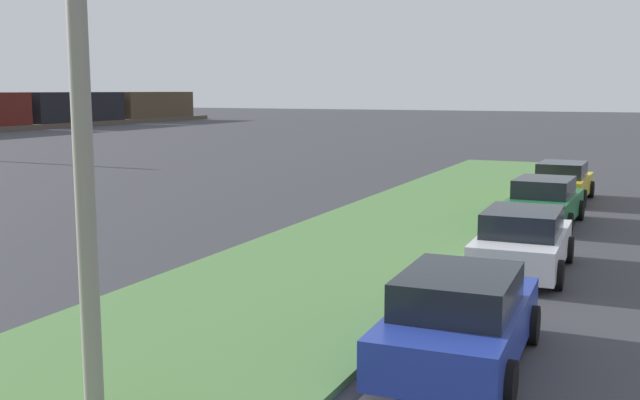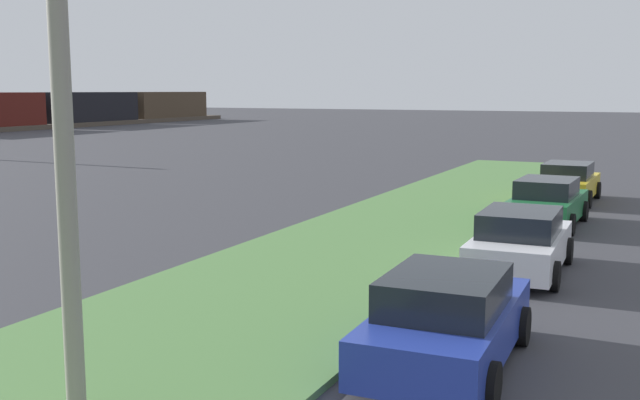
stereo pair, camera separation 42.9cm
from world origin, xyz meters
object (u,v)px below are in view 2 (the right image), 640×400
at_px(parked_car_blue, 447,320).
at_px(parked_car_green, 547,203).
at_px(parked_car_white, 520,242).
at_px(parked_car_yellow, 568,183).
at_px(streetlight, 85,67).

bearing_deg(parked_car_blue, parked_car_green, 0.35).
bearing_deg(parked_car_white, parked_car_yellow, 0.78).
height_order(parked_car_yellow, streetlight, streetlight).
bearing_deg(parked_car_yellow, parked_car_blue, -176.95).
height_order(parked_car_white, parked_car_green, same).
height_order(parked_car_blue, parked_car_white, same).
distance_m(parked_car_yellow, streetlight, 22.70).
bearing_deg(parked_car_green, parked_car_white, -174.91).
height_order(parked_car_green, streetlight, streetlight).
xyz_separation_m(parked_car_green, streetlight, (-16.69, 2.85, 3.67)).
bearing_deg(parked_car_white, parked_car_blue, 179.33).
relative_size(parked_car_green, parked_car_yellow, 1.00).
bearing_deg(parked_car_green, streetlight, 172.10).
xyz_separation_m(parked_car_blue, parked_car_white, (6.37, 0.08, 0.00)).
bearing_deg(parked_car_yellow, parked_car_white, -176.45).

